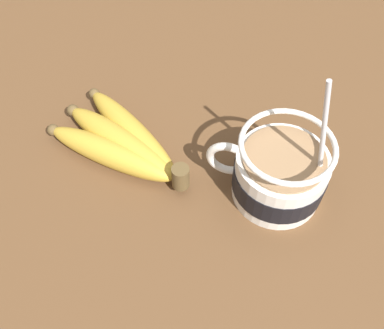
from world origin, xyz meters
The scene contains 3 objects.
table centered at (0.00, 0.00, 1.82)cm, with size 120.74×120.74×3.64cm.
coffee_mug centered at (-8.08, 0.35, 7.18)cm, with size 13.43×10.21×17.61cm.
banana_bunch centered at (10.93, -0.96, 5.32)cm, with size 19.20×13.31×4.18cm.
Camera 1 is at (-6.11, 28.46, 45.31)cm, focal length 40.00 mm.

